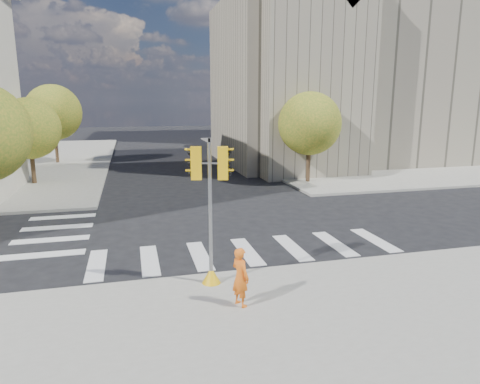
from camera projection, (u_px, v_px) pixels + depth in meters
name	position (u px, v px, depth m)	size (l,w,h in m)	color
ground	(237.00, 235.00, 17.99)	(160.00, 160.00, 0.00)	black
sidewalk_far_right	(355.00, 151.00, 47.47)	(28.00, 40.00, 0.15)	gray
civic_building	(353.00, 81.00, 38.37)	(26.00, 16.00, 19.39)	gray
office_tower	(316.00, 32.00, 59.97)	(20.00, 18.00, 30.00)	#9EA0A3
tree_lw_mid	(29.00, 129.00, 27.90)	(4.00, 4.00, 5.77)	#382616
tree_lw_far	(53.00, 112.00, 37.20)	(4.80, 4.80, 6.95)	#382616
tree_re_near	(310.00, 124.00, 28.43)	(4.20, 4.20, 6.16)	#382616
tree_re_mid	(258.00, 114.00, 39.73)	(4.60, 4.60, 6.66)	#382616
tree_re_far	(229.00, 115.00, 51.20)	(4.00, 4.00, 5.88)	#382616
lamp_near	(295.00, 114.00, 32.23)	(0.35, 0.18, 8.11)	black
lamp_far	(246.00, 110.00, 45.49)	(0.35, 0.18, 8.11)	black
traffic_signal	(210.00, 224.00, 12.57)	(1.08, 0.56, 4.37)	#E1A90B
photographer	(240.00, 277.00, 11.38)	(0.59, 0.39, 1.63)	orange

